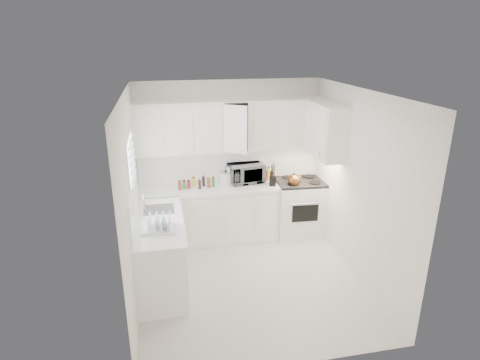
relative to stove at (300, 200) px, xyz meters
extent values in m
plane|color=silver|center=(-1.15, -1.26, -0.62)|extent=(3.20, 3.20, 0.00)
plane|color=white|center=(-1.15, -1.26, 1.98)|extent=(3.20, 3.20, 0.00)
plane|color=white|center=(-1.15, 0.34, 0.68)|extent=(3.00, 0.00, 3.00)
plane|color=white|center=(-1.15, -2.86, 0.68)|extent=(3.00, 0.00, 3.00)
plane|color=white|center=(-2.65, -1.26, 0.68)|extent=(0.00, 3.20, 3.20)
plane|color=white|center=(0.35, -1.26, 0.68)|extent=(0.00, 3.20, 3.20)
cube|color=white|center=(-1.54, 0.03, 0.31)|extent=(2.24, 0.64, 0.05)
cube|color=white|center=(-2.34, -1.06, 0.31)|extent=(0.64, 1.62, 0.05)
cube|color=white|center=(-1.15, 0.33, 0.61)|extent=(2.98, 0.02, 0.55)
cube|color=white|center=(-2.64, -1.06, 0.61)|extent=(0.02, 1.60, 0.55)
imported|color=gray|center=(-0.91, 0.16, 0.52)|extent=(0.60, 0.39, 0.38)
cylinder|color=white|center=(-1.16, 0.19, 0.47)|extent=(0.12, 0.12, 0.27)
cylinder|color=#9A3B2A|center=(-2.00, 0.16, 0.40)|extent=(0.06, 0.06, 0.13)
cylinder|color=#34802A|center=(-1.92, 0.07, 0.40)|extent=(0.06, 0.06, 0.13)
cylinder|color=red|center=(-1.85, 0.16, 0.40)|extent=(0.06, 0.06, 0.13)
cylinder|color=#F8F13A|center=(-1.77, 0.07, 0.40)|extent=(0.06, 0.06, 0.13)
cylinder|color=#4E1916|center=(-1.70, 0.16, 0.40)|extent=(0.06, 0.06, 0.13)
cylinder|color=black|center=(-1.62, 0.07, 0.40)|extent=(0.06, 0.06, 0.13)
cylinder|color=#9A3B2A|center=(-1.55, 0.16, 0.40)|extent=(0.06, 0.06, 0.13)
cylinder|color=#34802A|center=(-1.47, 0.07, 0.40)|extent=(0.06, 0.06, 0.13)
cylinder|color=red|center=(-0.57, 0.20, 0.43)|extent=(0.06, 0.06, 0.19)
cylinder|color=#F8F13A|center=(-0.51, 0.14, 0.43)|extent=(0.06, 0.06, 0.19)
cylinder|color=#4E1916|center=(-0.46, 0.20, 0.43)|extent=(0.06, 0.06, 0.19)
camera|label=1|loc=(-2.24, -5.96, 2.59)|focal=29.99mm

